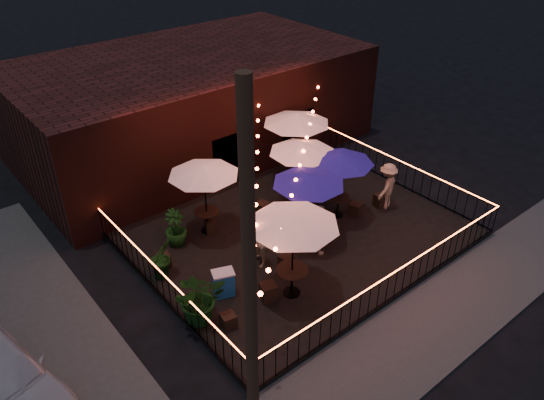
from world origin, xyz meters
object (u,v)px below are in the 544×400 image
(cafe_table_3, at_px, (302,148))
(cafe_table_4, at_px, (341,159))
(cafe_table_0, at_px, (293,220))
(cafe_table_5, at_px, (296,119))
(cafe_table_1, at_px, (203,171))
(utility_pole, at_px, (250,288))
(cafe_table_2, at_px, (309,179))
(cooler, at_px, (224,283))

(cafe_table_3, distance_m, cafe_table_4, 1.39)
(cafe_table_0, height_order, cafe_table_3, cafe_table_0)
(cafe_table_4, xyz_separation_m, cafe_table_5, (0.54, 2.82, 0.29))
(cafe_table_1, height_order, cafe_table_4, cafe_table_1)
(utility_pole, relative_size, cafe_table_4, 3.32)
(cafe_table_4, height_order, cafe_table_5, cafe_table_5)
(cafe_table_0, xyz_separation_m, cafe_table_2, (2.01, 1.59, -0.23))
(utility_pole, height_order, cafe_table_5, utility_pole)
(cafe_table_2, bearing_deg, cooler, -173.14)
(cafe_table_1, height_order, cafe_table_3, cafe_table_1)
(cafe_table_5, relative_size, cooler, 4.07)
(cafe_table_0, xyz_separation_m, cafe_table_5, (4.36, 4.81, -0.01))
(utility_pole, height_order, cafe_table_1, utility_pole)
(cafe_table_1, relative_size, cooler, 3.51)
(cooler, bearing_deg, cafe_table_5, 52.55)
(cafe_table_4, bearing_deg, cafe_table_5, 79.22)
(cafe_table_1, bearing_deg, cooler, -115.18)
(utility_pole, bearing_deg, cafe_table_5, 43.84)
(cafe_table_3, relative_size, cafe_table_4, 1.24)
(cafe_table_5, bearing_deg, cafe_table_2, -126.07)
(cafe_table_5, distance_m, cooler, 7.22)
(utility_pole, distance_m, cafe_table_2, 6.98)
(utility_pole, bearing_deg, cafe_table_0, 37.72)
(utility_pole, bearing_deg, cafe_table_3, 41.56)
(cafe_table_0, xyz_separation_m, cafe_table_1, (-0.16, 4.05, -0.23))
(cafe_table_2, bearing_deg, utility_pole, -142.05)
(cafe_table_1, bearing_deg, cafe_table_5, 9.60)
(cafe_table_2, bearing_deg, cafe_table_0, -141.68)
(utility_pole, height_order, cafe_table_0, utility_pole)
(cafe_table_0, bearing_deg, cooler, 142.28)
(cafe_table_2, height_order, cafe_table_4, cafe_table_2)
(utility_pole, bearing_deg, cafe_table_4, 32.55)
(utility_pole, relative_size, cafe_table_3, 2.68)
(cafe_table_2, distance_m, cooler, 4.01)
(cafe_table_2, xyz_separation_m, cafe_table_5, (2.35, 3.22, 0.22))
(cafe_table_1, xyz_separation_m, cafe_table_5, (4.52, 0.76, 0.21))
(cafe_table_0, xyz_separation_m, cafe_table_4, (3.82, 1.99, -0.30))
(utility_pole, height_order, cafe_table_2, utility_pole)
(cafe_table_1, height_order, cafe_table_2, cafe_table_1)
(cafe_table_1, relative_size, cafe_table_3, 0.94)
(cafe_table_3, height_order, cooler, cafe_table_3)
(cafe_table_0, bearing_deg, utility_pole, -142.28)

